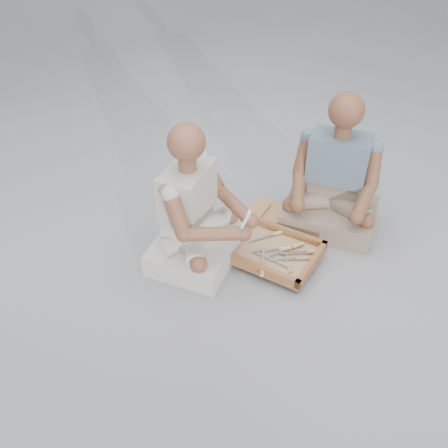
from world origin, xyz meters
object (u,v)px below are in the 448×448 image
at_px(carved_panel, 285,225).
at_px(craftsman, 196,217).
at_px(companion, 334,185).
at_px(tool_tray, 274,252).

height_order(carved_panel, craftsman, craftsman).
bearing_deg(companion, carved_panel, 30.07).
distance_m(tool_tray, craftsman, 0.48).
height_order(carved_panel, companion, companion).
xyz_separation_m(tool_tray, craftsman, (-0.40, -0.15, 0.22)).
relative_size(carved_panel, craftsman, 0.66).
xyz_separation_m(tool_tray, companion, (0.19, 0.46, 0.22)).
bearing_deg(carved_panel, companion, 35.37).
relative_size(tool_tray, companion, 0.62).
bearing_deg(tool_tray, carved_panel, 96.89).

